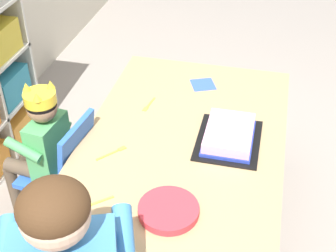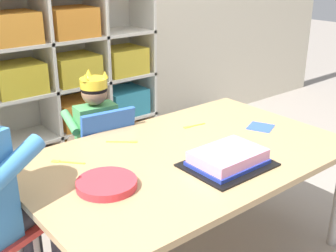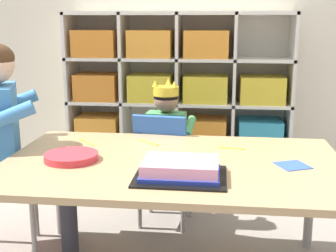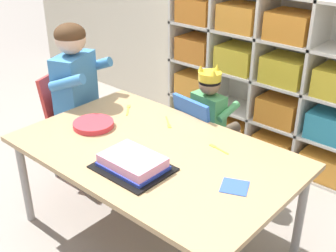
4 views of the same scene
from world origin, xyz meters
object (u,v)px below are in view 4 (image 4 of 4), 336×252
Objects in this scene: classroom_chair_adult_side at (71,113)px; birthday_cake_on_tray at (133,163)px; fork_near_cake_tray at (218,148)px; fork_by_napkin at (128,109)px; paper_plate_stack at (93,124)px; child_with_crown at (213,113)px; activity_table at (154,157)px; classroom_chair_blue at (200,136)px; adult_helper_seated at (83,86)px; fork_scattered_mid_table at (168,123)px.

classroom_chair_adult_side is 1.02m from birthday_cake_on_tray.
fork_near_cake_tray is 1.06× the size of fork_by_napkin.
classroom_chair_adult_side reaches higher than paper_plate_stack.
child_with_crown is at bearing -78.77° from classroom_chair_adult_side.
activity_table is 2.17× the size of classroom_chair_blue.
activity_table is 0.22m from birthday_cake_on_tray.
classroom_chair_blue is 5.50× the size of fork_by_napkin.
adult_helper_seated is at bearing -90.00° from classroom_chair_adult_side.
paper_plate_stack is (0.47, -0.19, 0.14)m from classroom_chair_adult_side.
adult_helper_seated is at bearing 33.84° from classroom_chair_blue.
classroom_chair_blue is 5.45× the size of fork_scattered_mid_table.
classroom_chair_blue is at bearing 147.07° from fork_near_cake_tray.
classroom_chair_blue is 0.81m from adult_helper_seated.
paper_plate_stack is (-0.43, -0.04, 0.06)m from activity_table.
adult_helper_seated is 0.36m from fork_by_napkin.
classroom_chair_adult_side is at bearing -118.20° from fork_by_napkin.
classroom_chair_adult_side is 0.24m from adult_helper_seated.
classroom_chair_blue is 2.90× the size of paper_plate_stack.
adult_helper_seated is at bearing 155.41° from birthday_cake_on_tray.
fork_by_napkin is at bearing 138.27° from birthday_cake_on_tray.
classroom_chair_adult_side is 5.55× the size of fork_near_cake_tray.
child_with_crown is at bearing 137.82° from fork_near_cake_tray.
paper_plate_stack is (-0.48, 0.16, -0.01)m from birthday_cake_on_tray.
classroom_chair_blue reaches higher than fork_scattered_mid_table.
classroom_chair_blue is at bearing -84.28° from classroom_chair_adult_side.
birthday_cake_on_tray is (0.84, -0.39, -0.05)m from adult_helper_seated.
fork_by_napkin is (0.45, 0.10, 0.13)m from classroom_chair_adult_side.
classroom_chair_adult_side is at bearing 90.00° from adult_helper_seated.
activity_table is at bearing -119.73° from classroom_chair_adult_side.
classroom_chair_blue is 1.91× the size of birthday_cake_on_tray.
fork_near_cake_tray is (0.34, -0.42, 0.05)m from child_with_crown.
classroom_chair_blue is 0.63× the size of adult_helper_seated.
classroom_chair_blue is 0.88m from classroom_chair_adult_side.
adult_helper_seated is at bearing 40.05° from child_with_crown.
activity_table is at bearing 20.10° from fork_by_napkin.
birthday_cake_on_tray is at bearing -104.90° from fork_near_cake_tray.
birthday_cake_on_tray reaches higher than paper_plate_stack.
activity_table is 0.43m from paper_plate_stack.
adult_helper_seated reaches higher than classroom_chair_blue.
activity_table is at bearing 104.13° from birthday_cake_on_tray.
paper_plate_stack is at bearing 161.54° from birthday_cake_on_tray.
fork_near_cake_tray is at bearing -106.78° from classroom_chair_adult_side.
classroom_chair_adult_side reaches higher than fork_scattered_mid_table.
child_with_crown is at bearing 96.97° from fork_by_napkin.
birthday_cake_on_tray is 0.51m from fork_scattered_mid_table.
adult_helper_seated is at bearing 166.74° from activity_table.
classroom_chair_adult_side is 0.78m from fork_scattered_mid_table.
paper_plate_stack is 1.80× the size of fork_near_cake_tray.
adult_helper_seated is at bearing 47.61° from fork_scattered_mid_table.
fork_near_cake_tray is at bearing 46.59° from fork_by_napkin.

